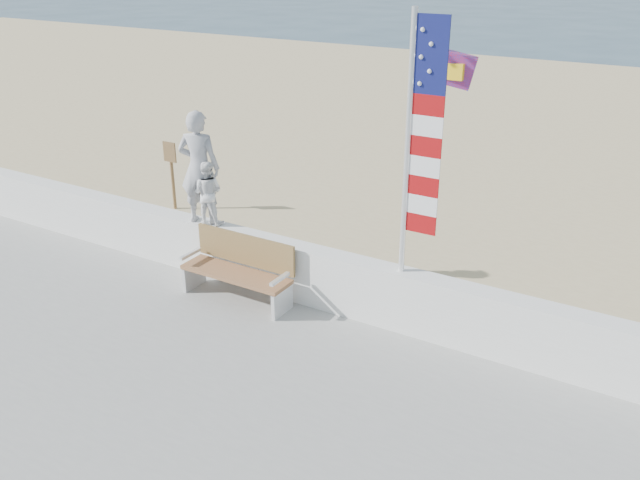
# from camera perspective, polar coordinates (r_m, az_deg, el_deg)

# --- Properties ---
(ground) EXTENTS (220.00, 220.00, 0.00)m
(ground) POSITION_cam_1_polar(r_m,az_deg,el_deg) (9.20, -6.97, -11.37)
(ground) COLOR #2C4659
(ground) RESTS_ON ground
(sand) EXTENTS (90.00, 40.00, 0.08)m
(sand) POSITION_cam_1_polar(r_m,az_deg,el_deg) (16.45, 12.40, 4.57)
(sand) COLOR #CAB586
(sand) RESTS_ON ground
(seawall) EXTENTS (30.00, 0.35, 0.90)m
(seawall) POSITION_cam_1_polar(r_m,az_deg,el_deg) (10.29, -0.39, -3.07)
(seawall) COLOR white
(seawall) RESTS_ON boardwalk
(adult) EXTENTS (0.78, 0.63, 1.85)m
(adult) POSITION_cam_1_polar(r_m,az_deg,el_deg) (10.97, -10.14, 6.02)
(adult) COLOR #A7A7AD
(adult) RESTS_ON seawall
(child) EXTENTS (0.61, 0.53, 1.05)m
(child) POSITION_cam_1_polar(r_m,az_deg,el_deg) (11.01, -9.48, 3.96)
(child) COLOR white
(child) RESTS_ON seawall
(bench) EXTENTS (1.80, 0.57, 1.00)m
(bench) POSITION_cam_1_polar(r_m,az_deg,el_deg) (10.49, -6.81, -2.34)
(bench) COLOR #9C6A44
(bench) RESTS_ON boardwalk
(flag) EXTENTS (0.50, 0.08, 3.50)m
(flag) POSITION_cam_1_polar(r_m,az_deg,el_deg) (8.80, 8.20, 8.51)
(flag) COLOR white
(flag) RESTS_ON seawall
(parafoil_kite) EXTENTS (0.99, 0.48, 0.66)m
(parafoil_kite) POSITION_cam_1_polar(r_m,az_deg,el_deg) (10.82, 10.64, 14.10)
(parafoil_kite) COLOR red
(parafoil_kite) RESTS_ON ground
(sign) EXTENTS (0.32, 0.07, 1.46)m
(sign) POSITION_cam_1_polar(r_m,az_deg,el_deg) (14.53, -12.39, 5.80)
(sign) COLOR olive
(sign) RESTS_ON sand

